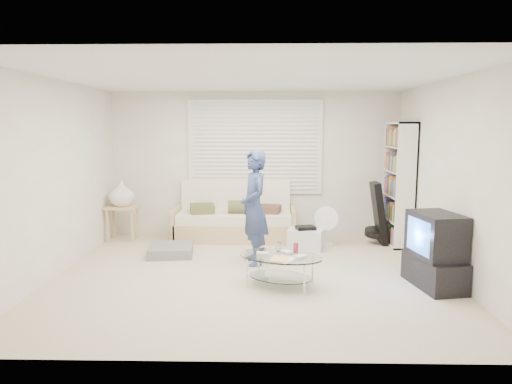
{
  "coord_description": "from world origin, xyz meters",
  "views": [
    {
      "loc": [
        0.19,
        -5.72,
        1.89
      ],
      "look_at": [
        0.06,
        0.3,
        1.03
      ],
      "focal_mm": 32.0,
      "sensor_mm": 36.0,
      "label": 1
    }
  ],
  "objects_px": {
    "futon_sofa": "(235,220)",
    "tv_unit": "(435,251)",
    "coffee_table": "(281,261)",
    "bookshelf": "(398,184)"
  },
  "relations": [
    {
      "from": "futon_sofa",
      "to": "tv_unit",
      "type": "bearing_deg",
      "value": -42.23
    },
    {
      "from": "futon_sofa",
      "to": "bookshelf",
      "type": "distance_m",
      "value": 2.75
    },
    {
      "from": "tv_unit",
      "to": "coffee_table",
      "type": "distance_m",
      "value": 1.83
    },
    {
      "from": "futon_sofa",
      "to": "coffee_table",
      "type": "xyz_separation_m",
      "value": [
        0.71,
        -2.31,
        -0.02
      ]
    },
    {
      "from": "futon_sofa",
      "to": "coffee_table",
      "type": "height_order",
      "value": "futon_sofa"
    },
    {
      "from": "coffee_table",
      "to": "tv_unit",
      "type": "bearing_deg",
      "value": 0.37
    },
    {
      "from": "futon_sofa",
      "to": "bookshelf",
      "type": "xyz_separation_m",
      "value": [
        2.66,
        -0.27,
        0.66
      ]
    },
    {
      "from": "futon_sofa",
      "to": "tv_unit",
      "type": "xyz_separation_m",
      "value": [
        2.53,
        -2.3,
        0.11
      ]
    },
    {
      "from": "coffee_table",
      "to": "futon_sofa",
      "type": "bearing_deg",
      "value": 106.97
    },
    {
      "from": "futon_sofa",
      "to": "coffee_table",
      "type": "relative_size",
      "value": 1.73
    }
  ]
}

